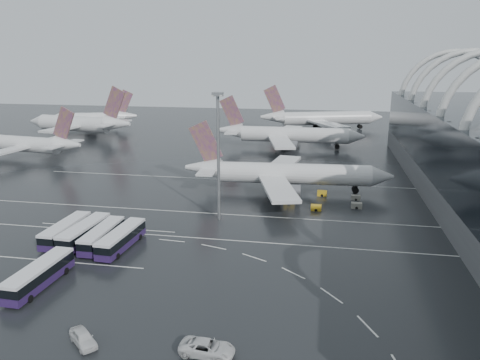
% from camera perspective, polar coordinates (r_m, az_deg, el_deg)
% --- Properties ---
extents(ground, '(420.00, 420.00, 0.00)m').
position_cam_1_polar(ground, '(88.86, -1.77, -6.81)').
color(ground, black).
rests_on(ground, ground).
extents(lane_marking_near, '(120.00, 0.25, 0.01)m').
position_cam_1_polar(lane_marking_near, '(87.05, -2.05, -7.29)').
color(lane_marking_near, silver).
rests_on(lane_marking_near, ground).
extents(lane_marking_mid, '(120.00, 0.25, 0.01)m').
position_cam_1_polar(lane_marking_mid, '(99.86, -0.33, -4.28)').
color(lane_marking_mid, silver).
rests_on(lane_marking_mid, ground).
extents(lane_marking_far, '(120.00, 0.25, 0.01)m').
position_cam_1_polar(lane_marking_far, '(126.25, 2.03, -0.12)').
color(lane_marking_far, silver).
rests_on(lane_marking_far, ground).
extents(bus_bay_line_south, '(28.00, 0.25, 0.01)m').
position_cam_1_polar(bus_bay_line_south, '(83.60, -20.74, -9.30)').
color(bus_bay_line_south, silver).
rests_on(bus_bay_line_south, ground).
extents(bus_bay_line_north, '(28.00, 0.25, 0.01)m').
position_cam_1_polar(bus_bay_line_north, '(96.49, -15.92, -5.59)').
color(bus_bay_line_north, silver).
rests_on(bus_bay_line_north, ground).
extents(airliner_main, '(51.51, 45.13, 17.45)m').
position_cam_1_polar(airliner_main, '(116.42, 5.34, 0.73)').
color(airliner_main, silver).
rests_on(airliner_main, ground).
extents(airliner_gate_b, '(53.75, 48.54, 18.73)m').
position_cam_1_polar(airliner_gate_b, '(171.42, 5.69, 5.48)').
color(airliner_gate_b, silver).
rests_on(airliner_gate_b, ground).
extents(airliner_gate_c, '(55.47, 50.51, 20.21)m').
position_cam_1_polar(airliner_gate_c, '(214.68, 9.74, 7.38)').
color(airliner_gate_c, silver).
rests_on(airliner_gate_c, ground).
extents(jet_remote_west, '(40.18, 32.45, 17.48)m').
position_cam_1_polar(jet_remote_west, '(167.91, -24.18, 3.96)').
color(jet_remote_west, silver).
rests_on(jet_remote_west, ground).
extents(jet_remote_mid, '(48.87, 39.50, 21.26)m').
position_cam_1_polar(jet_remote_mid, '(202.89, -18.88, 6.47)').
color(jet_remote_mid, silver).
rests_on(jet_remote_mid, ground).
extents(jet_remote_far, '(39.85, 32.36, 17.54)m').
position_cam_1_polar(jet_remote_far, '(227.03, -17.34, 7.19)').
color(jet_remote_far, silver).
rests_on(jet_remote_far, ground).
extents(bus_row_near_a, '(3.38, 13.47, 3.30)m').
position_cam_1_polar(bus_row_near_a, '(92.17, -20.47, -5.77)').
color(bus_row_near_a, '#2A1544').
rests_on(bus_row_near_a, ground).
extents(bus_row_near_b, '(3.81, 13.85, 3.37)m').
position_cam_1_polar(bus_row_near_b, '(90.04, -18.45, -6.05)').
color(bus_row_near_b, '#2A1544').
rests_on(bus_row_near_b, ground).
extents(bus_row_near_c, '(3.20, 13.14, 3.23)m').
position_cam_1_polar(bus_row_near_c, '(87.68, -16.47, -6.52)').
color(bus_row_near_c, '#2A1544').
rests_on(bus_row_near_c, ground).
extents(bus_row_near_d, '(3.81, 13.74, 3.35)m').
position_cam_1_polar(bus_row_near_d, '(85.32, -14.27, -6.92)').
color(bus_row_near_d, '#2A1544').
rests_on(bus_row_near_d, ground).
extents(bus_row_far_c, '(3.64, 13.82, 3.38)m').
position_cam_1_polar(bus_row_far_c, '(75.90, -23.29, -10.57)').
color(bus_row_far_c, '#2A1544').
rests_on(bus_row_far_c, ground).
extents(van_curve_a, '(6.58, 3.34, 1.78)m').
position_cam_1_polar(van_curve_a, '(56.53, -4.02, -19.75)').
color(van_curve_a, silver).
rests_on(van_curve_a, ground).
extents(van_curve_b, '(5.08, 4.83, 1.70)m').
position_cam_1_polar(van_curve_b, '(60.97, -18.58, -17.78)').
color(van_curve_b, silver).
rests_on(van_curve_b, ground).
extents(floodlight_mast, '(1.99, 1.99, 26.01)m').
position_cam_1_polar(floodlight_mast, '(93.44, -2.67, 4.74)').
color(floodlight_mast, gray).
rests_on(floodlight_mast, ground).
extents(gse_cart_belly_a, '(2.27, 1.34, 1.24)m').
position_cam_1_polar(gse_cart_belly_a, '(103.90, 9.26, -3.34)').
color(gse_cart_belly_a, gold).
rests_on(gse_cart_belly_a, ground).
extents(gse_cart_belly_b, '(2.07, 1.22, 1.13)m').
position_cam_1_polar(gse_cart_belly_b, '(113.12, 13.95, -2.09)').
color(gse_cart_belly_b, slate).
rests_on(gse_cart_belly_b, ground).
extents(gse_cart_belly_c, '(2.51, 1.48, 1.37)m').
position_cam_1_polar(gse_cart_belly_c, '(108.19, 6.02, -2.44)').
color(gse_cart_belly_c, gold).
rests_on(gse_cart_belly_c, ground).
extents(gse_cart_belly_d, '(2.33, 1.38, 1.27)m').
position_cam_1_polar(gse_cart_belly_d, '(107.10, 14.02, -3.03)').
color(gse_cart_belly_d, slate).
rests_on(gse_cart_belly_d, ground).
extents(gse_cart_belly_e, '(2.29, 1.35, 1.25)m').
position_cam_1_polar(gse_cart_belly_e, '(114.72, 9.97, -1.60)').
color(gse_cart_belly_e, gold).
rests_on(gse_cart_belly_e, ground).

